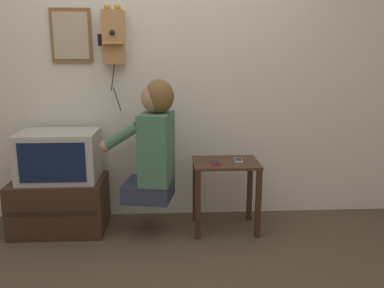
{
  "coord_description": "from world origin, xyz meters",
  "views": [
    {
      "loc": [
        0.11,
        -2.31,
        1.4
      ],
      "look_at": [
        0.28,
        0.7,
        0.72
      ],
      "focal_mm": 38.0,
      "sensor_mm": 36.0,
      "label": 1
    }
  ],
  "objects_px": {
    "person": "(153,143)",
    "wall_phone_antique": "(114,37)",
    "cell_phone_spare": "(238,160)",
    "cell_phone_held": "(215,162)",
    "television": "(59,156)",
    "framed_picture": "(71,36)"
  },
  "relations": [
    {
      "from": "wall_phone_antique",
      "to": "cell_phone_spare",
      "type": "bearing_deg",
      "value": -15.48
    },
    {
      "from": "person",
      "to": "cell_phone_spare",
      "type": "bearing_deg",
      "value": -73.27
    },
    {
      "from": "framed_picture",
      "to": "cell_phone_held",
      "type": "height_order",
      "value": "framed_picture"
    },
    {
      "from": "cell_phone_held",
      "to": "framed_picture",
      "type": "bearing_deg",
      "value": 154.73
    },
    {
      "from": "person",
      "to": "cell_phone_held",
      "type": "relative_size",
      "value": 7.13
    },
    {
      "from": "person",
      "to": "television",
      "type": "relative_size",
      "value": 1.56
    },
    {
      "from": "person",
      "to": "framed_picture",
      "type": "relative_size",
      "value": 2.19
    },
    {
      "from": "framed_picture",
      "to": "cell_phone_spare",
      "type": "xyz_separation_m",
      "value": [
        1.32,
        -0.31,
        -0.96
      ]
    },
    {
      "from": "cell_phone_held",
      "to": "cell_phone_spare",
      "type": "relative_size",
      "value": 1.02
    },
    {
      "from": "person",
      "to": "wall_phone_antique",
      "type": "relative_size",
      "value": 1.1
    },
    {
      "from": "cell_phone_held",
      "to": "cell_phone_spare",
      "type": "height_order",
      "value": "same"
    },
    {
      "from": "framed_picture",
      "to": "television",
      "type": "bearing_deg",
      "value": -108.89
    },
    {
      "from": "television",
      "to": "cell_phone_held",
      "type": "height_order",
      "value": "television"
    },
    {
      "from": "television",
      "to": "cell_phone_held",
      "type": "distance_m",
      "value": 1.22
    },
    {
      "from": "cell_phone_spare",
      "to": "wall_phone_antique",
      "type": "bearing_deg",
      "value": 168.69
    },
    {
      "from": "television",
      "to": "wall_phone_antique",
      "type": "distance_m",
      "value": 1.03
    },
    {
      "from": "television",
      "to": "framed_picture",
      "type": "distance_m",
      "value": 0.96
    },
    {
      "from": "person",
      "to": "cell_phone_spare",
      "type": "distance_m",
      "value": 0.69
    },
    {
      "from": "person",
      "to": "cell_phone_spare",
      "type": "relative_size",
      "value": 7.24
    },
    {
      "from": "person",
      "to": "cell_phone_held",
      "type": "distance_m",
      "value": 0.5
    },
    {
      "from": "television",
      "to": "wall_phone_antique",
      "type": "bearing_deg",
      "value": 26.85
    },
    {
      "from": "wall_phone_antique",
      "to": "cell_phone_spare",
      "type": "height_order",
      "value": "wall_phone_antique"
    }
  ]
}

